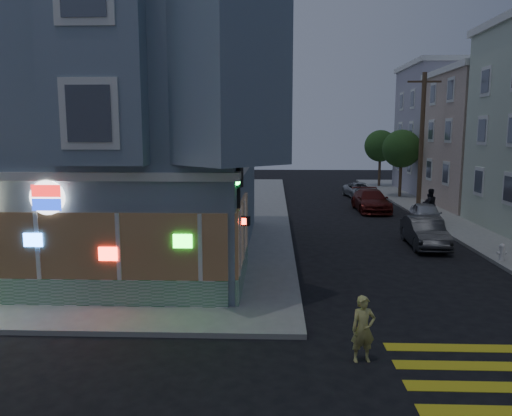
# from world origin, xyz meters

# --- Properties ---
(ground) EXTENTS (120.00, 120.00, 0.00)m
(ground) POSITION_xyz_m (0.00, 0.00, 0.00)
(ground) COLOR black
(ground) RESTS_ON ground
(sidewalk_nw) EXTENTS (33.00, 42.00, 0.15)m
(sidewalk_nw) POSITION_xyz_m (-13.50, 23.00, 0.07)
(sidewalk_nw) COLOR gray
(sidewalk_nw) RESTS_ON ground
(corner_building) EXTENTS (14.60, 14.60, 11.40)m
(corner_building) POSITION_xyz_m (-6.00, 10.98, 5.82)
(corner_building) COLOR gray
(corner_building) RESTS_ON sidewalk_nw
(row_house_d) EXTENTS (12.00, 8.60, 10.50)m
(row_house_d) POSITION_xyz_m (19.50, 34.00, 5.40)
(row_house_d) COLOR #A19CAC
(row_house_d) RESTS_ON sidewalk_ne
(utility_pole) EXTENTS (2.20, 0.30, 9.00)m
(utility_pole) POSITION_xyz_m (12.00, 24.00, 4.80)
(utility_pole) COLOR #4C3826
(utility_pole) RESTS_ON sidewalk_ne
(street_tree_near) EXTENTS (3.00, 3.00, 5.30)m
(street_tree_near) POSITION_xyz_m (12.20, 30.00, 3.94)
(street_tree_near) COLOR #4C3826
(street_tree_near) RESTS_ON sidewalk_ne
(street_tree_far) EXTENTS (3.00, 3.00, 5.30)m
(street_tree_far) POSITION_xyz_m (12.20, 38.00, 3.94)
(street_tree_far) COLOR #4C3826
(street_tree_far) RESTS_ON sidewalk_ne
(running_child) EXTENTS (0.63, 0.47, 1.57)m
(running_child) POSITION_xyz_m (4.21, 0.86, 0.78)
(running_child) COLOR #C7C266
(running_child) RESTS_ON ground
(pedestrian_a) EXTENTS (0.96, 0.79, 1.82)m
(pedestrian_a) POSITION_xyz_m (11.30, 19.28, 1.06)
(pedestrian_a) COLOR black
(pedestrian_a) RESTS_ON sidewalk_ne
(pedestrian_b) EXTENTS (0.96, 0.62, 1.53)m
(pedestrian_b) POSITION_xyz_m (11.30, 19.40, 0.91)
(pedestrian_b) COLOR #26242C
(pedestrian_b) RESTS_ON sidewalk_ne
(parked_car_a) EXTENTS (2.01, 3.98, 1.30)m
(parked_car_a) POSITION_xyz_m (10.70, 17.92, 0.65)
(parked_car_a) COLOR #B1B3B9
(parked_car_a) RESTS_ON ground
(parked_car_b) EXTENTS (1.62, 4.21, 1.37)m
(parked_car_b) POSITION_xyz_m (9.10, 12.72, 0.68)
(parked_car_b) COLOR #323437
(parked_car_b) RESTS_ON ground
(parked_car_c) EXTENTS (2.13, 5.02, 1.45)m
(parked_car_c) POSITION_xyz_m (8.60, 23.12, 0.72)
(parked_car_c) COLOR #5D1915
(parked_car_c) RESTS_ON ground
(parked_car_d) EXTENTS (2.46, 4.49, 1.19)m
(parked_car_d) POSITION_xyz_m (9.04, 30.08, 0.60)
(parked_car_d) COLOR #A4AAAF
(parked_car_d) RESTS_ON ground
(traffic_signal) EXTENTS (0.55, 0.49, 4.42)m
(traffic_signal) POSITION_xyz_m (1.05, 4.89, 3.14)
(traffic_signal) COLOR black
(traffic_signal) RESTS_ON sidewalk_nw
(fire_hydrant) EXTENTS (0.40, 0.23, 0.69)m
(fire_hydrant) POSITION_xyz_m (11.30, 9.74, 0.51)
(fire_hydrant) COLOR white
(fire_hydrant) RESTS_ON sidewalk_ne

